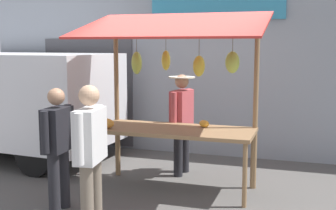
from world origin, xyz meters
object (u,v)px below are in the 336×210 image
vendor_with_sunhat (182,116)px  shopper_in_grey_tee (90,149)px  shopper_with_shopping_bag (58,142)px  market_stall (175,80)px

vendor_with_sunhat → shopper_in_grey_tee: bearing=-0.1°
shopper_with_shopping_bag → market_stall: bearing=-45.8°
market_stall → vendor_with_sunhat: market_stall is taller
shopper_in_grey_tee → shopper_with_shopping_bag: 0.83m
shopper_with_shopping_bag → shopper_in_grey_tee: bearing=-127.4°
vendor_with_sunhat → shopper_with_shopping_bag: vendor_with_sunhat is taller
market_stall → shopper_in_grey_tee: (0.42, 1.68, -0.62)m
market_stall → shopper_in_grey_tee: size_ratio=1.54×
vendor_with_sunhat → shopper_in_grey_tee: shopper_in_grey_tee is taller
market_stall → shopper_in_grey_tee: market_stall is taller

